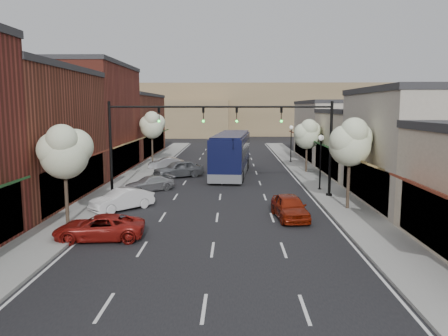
# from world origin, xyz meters

# --- Properties ---
(ground) EXTENTS (160.00, 160.00, 0.00)m
(ground) POSITION_xyz_m (0.00, 0.00, 0.00)
(ground) COLOR black
(ground) RESTS_ON ground
(sidewalk_left) EXTENTS (2.80, 73.00, 0.15)m
(sidewalk_left) POSITION_xyz_m (-8.40, 18.50, 0.07)
(sidewalk_left) COLOR gray
(sidewalk_left) RESTS_ON ground
(sidewalk_right) EXTENTS (2.80, 73.00, 0.15)m
(sidewalk_right) POSITION_xyz_m (8.40, 18.50, 0.07)
(sidewalk_right) COLOR gray
(sidewalk_right) RESTS_ON ground
(curb_left) EXTENTS (0.25, 73.00, 0.17)m
(curb_left) POSITION_xyz_m (-7.00, 18.50, 0.07)
(curb_left) COLOR gray
(curb_left) RESTS_ON ground
(curb_right) EXTENTS (0.25, 73.00, 0.17)m
(curb_right) POSITION_xyz_m (7.00, 18.50, 0.07)
(curb_right) COLOR gray
(curb_right) RESTS_ON ground
(bldg_left_midnear) EXTENTS (10.14, 14.10, 9.40)m
(bldg_left_midnear) POSITION_xyz_m (-14.23, 6.00, 4.66)
(bldg_left_midnear) COLOR brown
(bldg_left_midnear) RESTS_ON ground
(bldg_left_midfar) EXTENTS (10.14, 14.10, 10.90)m
(bldg_left_midfar) POSITION_xyz_m (-14.24, 20.00, 5.40)
(bldg_left_midfar) COLOR maroon
(bldg_left_midfar) RESTS_ON ground
(bldg_left_far) EXTENTS (10.14, 18.10, 8.40)m
(bldg_left_far) POSITION_xyz_m (-14.22, 36.00, 4.16)
(bldg_left_far) COLOR brown
(bldg_left_far) RESTS_ON ground
(bldg_right_midnear) EXTENTS (9.14, 12.10, 7.90)m
(bldg_right_midnear) POSITION_xyz_m (13.72, 6.00, 3.91)
(bldg_right_midnear) COLOR #AFA796
(bldg_right_midnear) RESTS_ON ground
(bldg_right_midfar) EXTENTS (9.14, 12.10, 6.40)m
(bldg_right_midfar) POSITION_xyz_m (13.70, 18.00, 3.17)
(bldg_right_midfar) COLOR beige
(bldg_right_midfar) RESTS_ON ground
(bldg_right_far) EXTENTS (9.14, 16.10, 7.40)m
(bldg_right_far) POSITION_xyz_m (13.71, 32.00, 3.66)
(bldg_right_far) COLOR #AFA796
(bldg_right_far) RESTS_ON ground
(hill_far) EXTENTS (120.00, 30.00, 12.00)m
(hill_far) POSITION_xyz_m (0.00, 90.00, 6.00)
(hill_far) COLOR #7A6647
(hill_far) RESTS_ON ground
(hill_near) EXTENTS (50.00, 20.00, 8.00)m
(hill_near) POSITION_xyz_m (-25.00, 78.00, 4.00)
(hill_near) COLOR #7A6647
(hill_near) RESTS_ON ground
(signal_mast_right) EXTENTS (8.22, 0.46, 7.00)m
(signal_mast_right) POSITION_xyz_m (5.62, 8.00, 4.62)
(signal_mast_right) COLOR black
(signal_mast_right) RESTS_ON ground
(signal_mast_left) EXTENTS (8.22, 0.46, 7.00)m
(signal_mast_left) POSITION_xyz_m (-5.62, 8.00, 4.62)
(signal_mast_left) COLOR black
(signal_mast_left) RESTS_ON ground
(tree_right_near) EXTENTS (2.85, 2.65, 5.95)m
(tree_right_near) POSITION_xyz_m (8.35, 3.94, 4.45)
(tree_right_near) COLOR #47382B
(tree_right_near) RESTS_ON ground
(tree_right_far) EXTENTS (2.85, 2.65, 5.43)m
(tree_right_far) POSITION_xyz_m (8.35, 19.94, 3.99)
(tree_right_far) COLOR #47382B
(tree_right_far) RESTS_ON ground
(tree_left_near) EXTENTS (2.85, 2.65, 5.69)m
(tree_left_near) POSITION_xyz_m (-8.25, -0.06, 4.22)
(tree_left_near) COLOR #47382B
(tree_left_near) RESTS_ON ground
(tree_left_far) EXTENTS (2.85, 2.65, 6.13)m
(tree_left_far) POSITION_xyz_m (-8.25, 25.94, 4.60)
(tree_left_far) COLOR #47382B
(tree_left_far) RESTS_ON ground
(lamp_post_near) EXTENTS (0.44, 0.44, 4.44)m
(lamp_post_near) POSITION_xyz_m (7.80, 10.50, 3.01)
(lamp_post_near) COLOR black
(lamp_post_near) RESTS_ON ground
(lamp_post_far) EXTENTS (0.44, 0.44, 4.44)m
(lamp_post_far) POSITION_xyz_m (7.80, 28.00, 3.01)
(lamp_post_far) COLOR black
(lamp_post_far) RESTS_ON ground
(coach_bus) EXTENTS (4.02, 13.44, 4.04)m
(coach_bus) POSITION_xyz_m (0.80, 18.94, 2.10)
(coach_bus) COLOR black
(coach_bus) RESTS_ON ground
(red_hatchback) EXTENTS (2.16, 4.42, 1.45)m
(red_hatchback) POSITION_xyz_m (4.32, 1.75, 0.73)
(red_hatchback) COLOR maroon
(red_hatchback) RESTS_ON ground
(parked_car_a) EXTENTS (4.64, 2.47, 1.24)m
(parked_car_a) POSITION_xyz_m (-5.74, -2.55, 0.62)
(parked_car_a) COLOR maroon
(parked_car_a) RESTS_ON ground
(parked_car_b) EXTENTS (3.93, 4.00, 1.37)m
(parked_car_b) POSITION_xyz_m (-6.20, 3.80, 0.68)
(parked_car_b) COLOR silver
(parked_car_b) RESTS_ON ground
(parked_car_c) EXTENTS (4.26, 3.63, 1.17)m
(parked_car_c) POSITION_xyz_m (-5.68, 10.26, 0.59)
(parked_car_c) COLOR gray
(parked_car_c) RESTS_ON ground
(parked_car_d) EXTENTS (5.07, 3.99, 1.62)m
(parked_car_d) POSITION_xyz_m (-4.20, 17.03, 0.81)
(parked_car_d) COLOR #595C60
(parked_car_d) RESTS_ON ground
(parked_car_e) EXTENTS (4.00, 2.13, 1.25)m
(parked_car_e) POSITION_xyz_m (-6.20, 22.50, 0.63)
(parked_car_e) COLOR #9E9FA3
(parked_car_e) RESTS_ON ground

